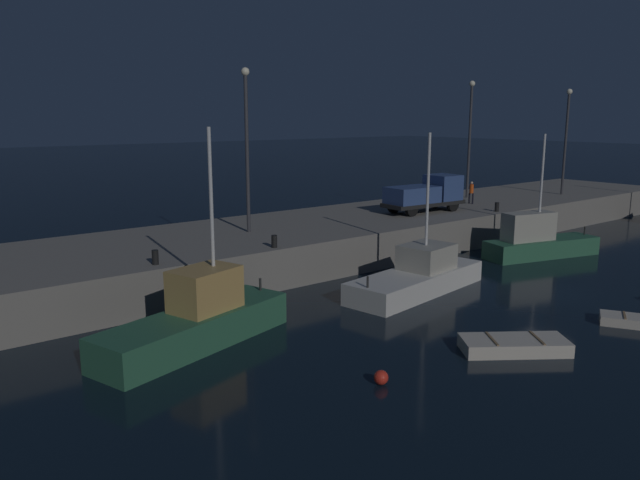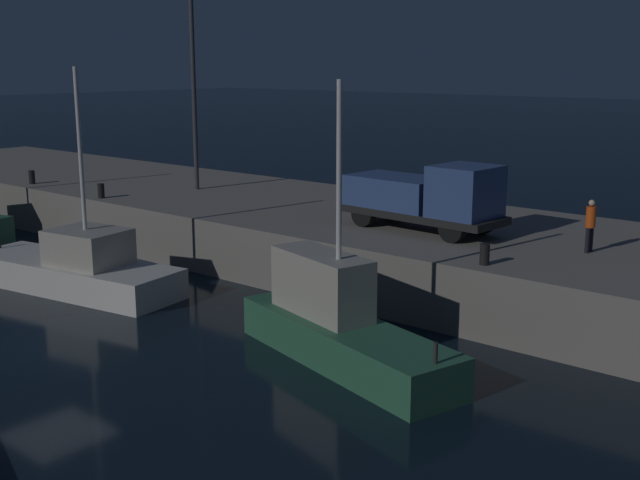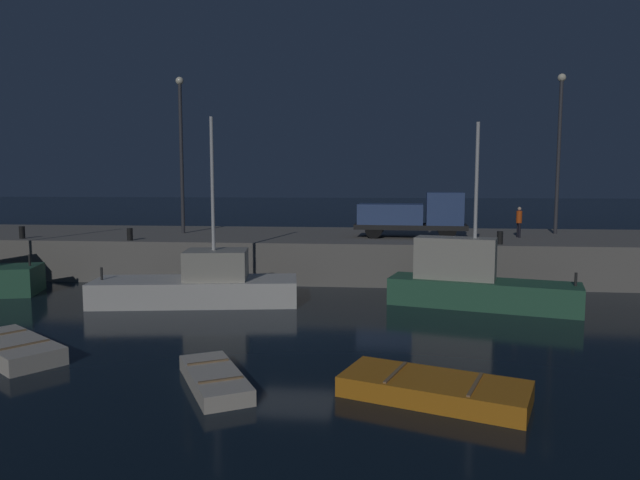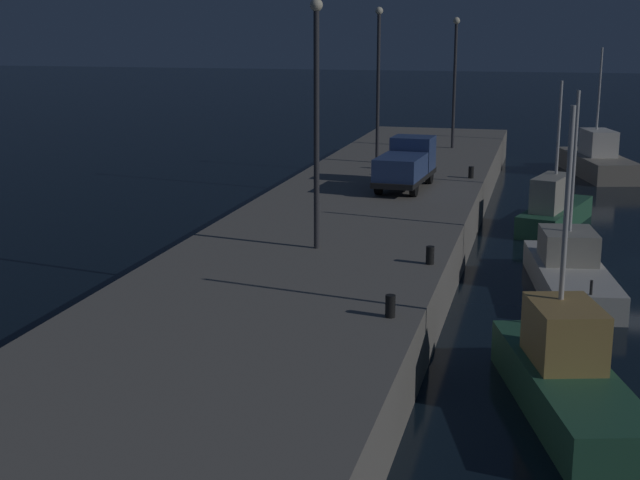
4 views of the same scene
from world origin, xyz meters
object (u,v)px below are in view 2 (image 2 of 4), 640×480
object	(u,v)px
fishing_boat_white	(339,325)
dockworker	(590,223)
utility_truck	(426,197)
bollard_west	(485,254)
bollard_east	(101,191)
fishing_boat_blue	(76,269)
lamp_post_west	(193,75)
bollard_central	(32,177)

from	to	relation	value
fishing_boat_white	dockworker	world-z (taller)	fishing_boat_white
utility_truck	bollard_west	world-z (taller)	utility_truck
dockworker	bollard_east	bearing A→B (deg)	-169.63
dockworker	fishing_boat_white	bearing A→B (deg)	-114.43
fishing_boat_blue	lamp_post_west	xyz separation A→B (m)	(-3.86, 8.91, 6.30)
fishing_boat_blue	fishing_boat_white	xyz separation A→B (m)	(10.97, 0.59, 0.20)
bollard_east	bollard_central	bearing A→B (deg)	176.89
bollard_central	bollard_west	bearing A→B (deg)	-0.32
fishing_boat_blue	bollard_west	size ratio (longest dim) A/B	13.91
fishing_boat_white	fishing_boat_blue	bearing A→B (deg)	-176.90
dockworker	fishing_boat_blue	bearing A→B (deg)	-150.24
utility_truck	dockworker	world-z (taller)	utility_truck
lamp_post_west	bollard_east	distance (m)	6.45
dockworker	bollard_west	size ratio (longest dim) A/B	2.63
utility_truck	bollard_central	bearing A→B (deg)	-172.31
lamp_post_west	fishing_boat_white	bearing A→B (deg)	-29.29
lamp_post_west	bollard_east	world-z (taller)	lamp_post_west
bollard_east	dockworker	bearing A→B (deg)	10.37
bollard_west	lamp_post_west	bearing A→B (deg)	166.37
fishing_boat_white	bollard_west	world-z (taller)	fishing_boat_white
dockworker	bollard_west	xyz separation A→B (m)	(-1.65, -3.39, -0.61)
bollard_west	bollard_east	distance (m)	17.89
fishing_boat_blue	bollard_west	xyz separation A→B (m)	(12.80, 4.87, 1.58)
fishing_boat_blue	dockworker	world-z (taller)	fishing_boat_blue
fishing_boat_blue	bollard_east	world-z (taller)	fishing_boat_blue
fishing_boat_blue	utility_truck	distance (m)	12.12
bollard_central	fishing_boat_white	bearing A→B (deg)	-11.36
fishing_boat_white	utility_truck	xyz separation A→B (m)	(-1.95, 7.12, 2.26)
fishing_boat_white	utility_truck	bearing A→B (deg)	105.33
fishing_boat_white	bollard_west	distance (m)	4.85
fishing_boat_blue	bollard_central	distance (m)	12.18
fishing_boat_white	lamp_post_west	world-z (taller)	lamp_post_west
bollard_west	bollard_central	xyz separation A→B (m)	(-23.79, 0.13, 0.01)
dockworker	bollard_central	distance (m)	25.66
lamp_post_west	bollard_central	world-z (taller)	lamp_post_west
fishing_boat_blue	fishing_boat_white	bearing A→B (deg)	3.10
fishing_boat_blue	lamp_post_west	bearing A→B (deg)	113.44
bollard_east	fishing_boat_white	bearing A→B (deg)	-14.29
lamp_post_west	utility_truck	world-z (taller)	lamp_post_west
bollard_west	bollard_east	size ratio (longest dim) A/B	1.00
fishing_boat_white	bollard_central	world-z (taller)	fishing_boat_white
fishing_boat_blue	bollard_east	size ratio (longest dim) A/B	13.86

